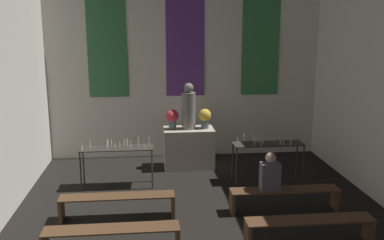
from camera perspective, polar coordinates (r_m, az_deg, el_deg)
wall_back at (r=11.27m, az=-0.95°, el=8.15°), size 7.33×0.16×5.16m
altar at (r=10.65m, az=-0.44°, el=-3.71°), size 1.23×0.73×0.98m
statue at (r=10.41m, az=-0.45°, el=1.59°), size 0.33×0.33×1.13m
flower_vase_left at (r=10.43m, az=-2.63°, el=0.32°), size 0.31×0.31×0.48m
flower_vase_right at (r=10.50m, az=1.72°, el=0.41°), size 0.31×0.31×0.48m
candle_rack_left at (r=9.42m, az=-9.98°, el=-4.25°), size 1.57×0.49×1.09m
candle_rack_right at (r=9.75m, az=10.08°, el=-3.67°), size 1.57×0.49×1.08m
pew_third_left at (r=6.90m, az=-10.63°, el=-14.84°), size 2.08×0.36×0.44m
pew_third_right at (r=7.32m, az=15.40°, el=-13.41°), size 2.08×0.36×0.44m
pew_back_left at (r=8.06m, az=-9.90°, el=-10.66°), size 2.08×0.36×0.44m
pew_back_right at (r=8.42m, az=12.26°, el=-9.71°), size 2.08×0.36×0.44m
person_seated at (r=8.18m, az=10.36°, el=-7.04°), size 0.36×0.24×0.73m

